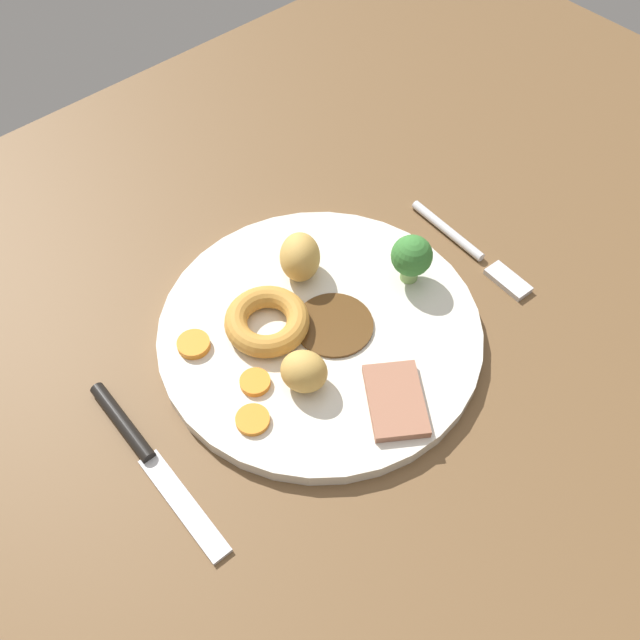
% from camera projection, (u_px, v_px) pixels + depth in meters
% --- Properties ---
extents(dining_table, '(1.20, 0.84, 0.04)m').
position_uv_depth(dining_table, '(328.00, 307.00, 0.68)').
color(dining_table, brown).
rests_on(dining_table, ground).
extents(dinner_plate, '(0.29, 0.29, 0.01)m').
position_uv_depth(dinner_plate, '(320.00, 331.00, 0.63)').
color(dinner_plate, silver).
rests_on(dinner_plate, dining_table).
extents(gravy_pool, '(0.07, 0.07, 0.00)m').
position_uv_depth(gravy_pool, '(334.00, 325.00, 0.63)').
color(gravy_pool, '#563819').
rests_on(gravy_pool, dinner_plate).
extents(meat_slice_main, '(0.08, 0.08, 0.01)m').
position_uv_depth(meat_slice_main, '(396.00, 400.00, 0.58)').
color(meat_slice_main, '#9E664C').
rests_on(meat_slice_main, dinner_plate).
extents(yorkshire_pudding, '(0.07, 0.07, 0.02)m').
position_uv_depth(yorkshire_pudding, '(268.00, 322.00, 0.62)').
color(yorkshire_pudding, '#C68938').
rests_on(yorkshire_pudding, dinner_plate).
extents(roast_potato_left, '(0.06, 0.06, 0.04)m').
position_uv_depth(roast_potato_left, '(300.00, 257.00, 0.65)').
color(roast_potato_left, tan).
rests_on(roast_potato_left, dinner_plate).
extents(roast_potato_right, '(0.05, 0.05, 0.04)m').
position_uv_depth(roast_potato_right, '(304.00, 371.00, 0.58)').
color(roast_potato_right, tan).
rests_on(roast_potato_right, dinner_plate).
extents(carrot_coin_front, '(0.03, 0.03, 0.00)m').
position_uv_depth(carrot_coin_front, '(253.00, 420.00, 0.57)').
color(carrot_coin_front, orange).
rests_on(carrot_coin_front, dinner_plate).
extents(carrot_coin_back, '(0.03, 0.03, 0.01)m').
position_uv_depth(carrot_coin_back, '(255.00, 382.00, 0.59)').
color(carrot_coin_back, orange).
rests_on(carrot_coin_back, dinner_plate).
extents(carrot_coin_side, '(0.03, 0.03, 0.01)m').
position_uv_depth(carrot_coin_side, '(194.00, 344.00, 0.61)').
color(carrot_coin_side, orange).
rests_on(carrot_coin_side, dinner_plate).
extents(broccoli_floret, '(0.04, 0.04, 0.05)m').
position_uv_depth(broccoli_floret, '(412.00, 257.00, 0.64)').
color(broccoli_floret, '#8CB766').
rests_on(broccoli_floret, dinner_plate).
extents(fork, '(0.02, 0.15, 0.01)m').
position_uv_depth(fork, '(471.00, 250.00, 0.70)').
color(fork, silver).
rests_on(fork, dining_table).
extents(knife, '(0.02, 0.19, 0.01)m').
position_uv_depth(knife, '(144.00, 451.00, 0.57)').
color(knife, black).
rests_on(knife, dining_table).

